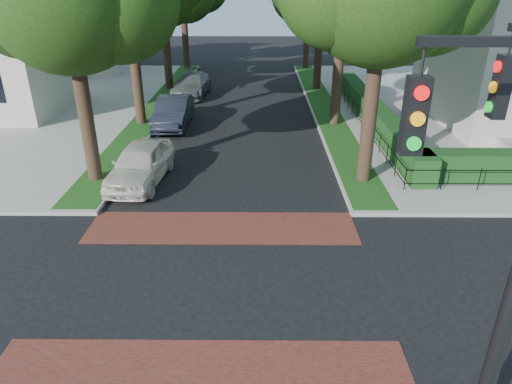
% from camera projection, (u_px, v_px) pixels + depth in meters
% --- Properties ---
extents(ground, '(120.00, 120.00, 0.00)m').
position_uv_depth(ground, '(214.00, 285.00, 12.49)').
color(ground, black).
rests_on(ground, ground).
extents(crosswalk_far, '(9.00, 2.20, 0.01)m').
position_uv_depth(crosswalk_far, '(222.00, 227.00, 15.39)').
color(crosswalk_far, maroon).
rests_on(crosswalk_far, ground).
extents(crosswalk_near, '(9.00, 2.20, 0.01)m').
position_uv_depth(crosswalk_near, '(199.00, 378.00, 9.59)').
color(crosswalk_near, maroon).
rests_on(crosswalk_near, ground).
extents(grass_strip_ne, '(1.60, 29.80, 0.02)m').
position_uv_depth(grass_strip_ne, '(323.00, 105.00, 29.68)').
color(grass_strip_ne, '#214C15').
rests_on(grass_strip_ne, sidewalk_ne).
extents(grass_strip_nw, '(1.60, 29.80, 0.02)m').
position_uv_depth(grass_strip_nw, '(158.00, 105.00, 29.76)').
color(grass_strip_nw, '#214C15').
rests_on(grass_strip_nw, sidewalk_nw).
extents(hedge_main_road, '(1.00, 18.00, 1.20)m').
position_uv_depth(hedge_main_road, '(374.00, 113.00, 25.70)').
color(hedge_main_road, '#143C16').
rests_on(hedge_main_road, sidewalk_ne).
extents(fence_main_road, '(0.06, 18.00, 0.90)m').
position_uv_depth(fence_main_road, '(359.00, 116.00, 25.77)').
color(fence_main_road, black).
rests_on(fence_main_road, sidewalk_ne).
extents(house_left_far, '(10.00, 9.00, 10.14)m').
position_uv_depth(house_left_far, '(67.00, 12.00, 39.43)').
color(house_left_far, beige).
rests_on(house_left_far, sidewalk_nw).
extents(parked_car_front, '(2.29, 4.87, 1.61)m').
position_uv_depth(parked_car_front, '(140.00, 163.00, 18.54)').
color(parked_car_front, silver).
rests_on(parked_car_front, ground).
extents(parked_car_middle, '(1.74, 4.96, 1.63)m').
position_uv_depth(parked_car_middle, '(173.00, 112.00, 25.63)').
color(parked_car_middle, black).
rests_on(parked_car_middle, ground).
extents(parked_car_rear, '(2.54, 5.51, 1.56)m').
position_uv_depth(parked_car_rear, '(192.00, 85.00, 32.48)').
color(parked_car_rear, slate).
rests_on(parked_car_rear, ground).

